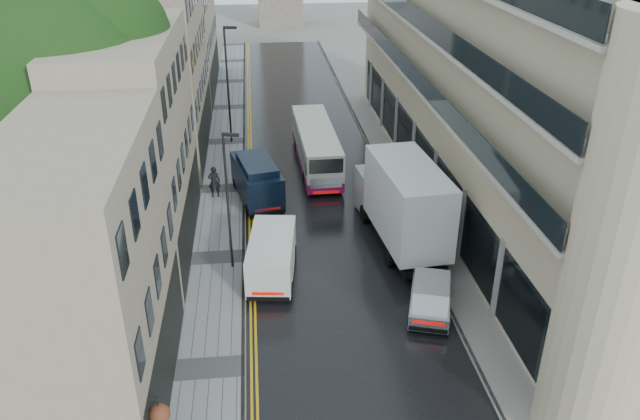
{
  "coord_description": "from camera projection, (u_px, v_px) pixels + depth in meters",
  "views": [
    {
      "loc": [
        -3.59,
        -8.26,
        16.65
      ],
      "look_at": [
        -0.77,
        18.0,
        3.14
      ],
      "focal_mm": 35.0,
      "sensor_mm": 36.0,
      "label": 1
    }
  ],
  "objects": [
    {
      "name": "lamp_post_far",
      "position": [
        228.0,
        86.0,
        44.39
      ],
      "size": [
        0.96,
        0.35,
        8.32
      ],
      "primitive_type": null,
      "rotation": [
        0.0,
        0.0,
        -0.16
      ],
      "color": "black",
      "rests_on": "left_sidewalk"
    },
    {
      "name": "tree_near",
      "position": [
        62.0,
        129.0,
        28.59
      ],
      "size": [
        10.56,
        10.56,
        13.89
      ],
      "primitive_type": null,
      "color": "black",
      "rests_on": "ground"
    },
    {
      "name": "tree_far",
      "position": [
        121.0,
        72.0,
        40.45
      ],
      "size": [
        9.24,
        9.24,
        12.46
      ],
      "primitive_type": null,
      "color": "black",
      "rests_on": "ground"
    },
    {
      "name": "modern_block",
      "position": [
        495.0,
        79.0,
        36.04
      ],
      "size": [
        8.0,
        40.0,
        14.0
      ],
      "primitive_type": null,
      "color": "tan",
      "rests_on": "ground"
    },
    {
      "name": "lamp_post_near",
      "position": [
        228.0,
        203.0,
        29.26
      ],
      "size": [
        0.8,
        0.38,
        6.96
      ],
      "primitive_type": null,
      "rotation": [
        0.0,
        0.0,
        -0.27
      ],
      "color": "black",
      "rests_on": "left_sidewalk"
    },
    {
      "name": "pedestrian",
      "position": [
        214.0,
        182.0,
        37.47
      ],
      "size": [
        0.76,
        0.54,
        1.96
      ],
      "primitive_type": "imported",
      "rotation": [
        0.0,
        0.0,
        3.24
      ],
      "color": "black",
      "rests_on": "left_sidewalk"
    },
    {
      "name": "left_sidewalk",
      "position": [
        223.0,
        189.0,
        38.99
      ],
      "size": [
        2.7,
        85.0,
        0.12
      ],
      "primitive_type": "cube",
      "color": "gray",
      "rests_on": "ground"
    },
    {
      "name": "navy_van",
      "position": [
        247.0,
        193.0,
        35.38
      ],
      "size": [
        3.18,
        5.64,
        2.71
      ],
      "primitive_type": null,
      "rotation": [
        0.0,
        0.0,
        0.21
      ],
      "color": "black",
      "rests_on": "road"
    },
    {
      "name": "old_shop_row",
      "position": [
        158.0,
        87.0,
        38.16
      ],
      "size": [
        4.5,
        56.0,
        12.0
      ],
      "primitive_type": null,
      "color": "gray",
      "rests_on": "ground"
    },
    {
      "name": "cream_bus",
      "position": [
        305.0,
        164.0,
        39.16
      ],
      "size": [
        2.5,
        10.11,
        2.74
      ],
      "primitive_type": null,
      "rotation": [
        0.0,
        0.0,
        0.02
      ],
      "color": "beige",
      "rests_on": "road"
    },
    {
      "name": "silver_hatchback",
      "position": [
        411.0,
        312.0,
        26.46
      ],
      "size": [
        2.78,
        4.22,
        1.46
      ],
      "primitive_type": null,
      "rotation": [
        0.0,
        0.0,
        -0.3
      ],
      "color": "silver",
      "rests_on": "road"
    },
    {
      "name": "right_sidewalk",
      "position": [
        400.0,
        181.0,
        40.06
      ],
      "size": [
        1.8,
        85.0,
        0.12
      ],
      "primitive_type": "cube",
      "color": "slate",
      "rests_on": "ground"
    },
    {
      "name": "road",
      "position": [
        316.0,
        186.0,
        39.57
      ],
      "size": [
        9.0,
        85.0,
        0.02
      ],
      "primitive_type": "cube",
      "color": "black",
      "rests_on": "ground"
    },
    {
      "name": "white_van",
      "position": [
        248.0,
        276.0,
        28.28
      ],
      "size": [
        2.62,
        5.0,
        2.16
      ],
      "primitive_type": null,
      "rotation": [
        0.0,
        0.0,
        -0.12
      ],
      "color": "silver",
      "rests_on": "road"
    },
    {
      "name": "white_lorry",
      "position": [
        390.0,
        223.0,
        30.05
      ],
      "size": [
        3.52,
        9.22,
        4.73
      ],
      "primitive_type": null,
      "rotation": [
        0.0,
        0.0,
        0.09
      ],
      "color": "silver",
      "rests_on": "road"
    }
  ]
}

